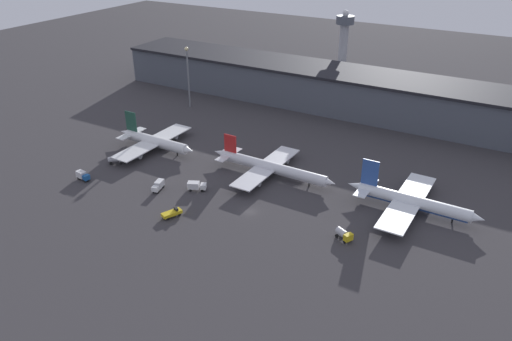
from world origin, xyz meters
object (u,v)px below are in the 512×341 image
object	(u,v)px
airplane_0	(155,141)
service_vehicle_4	(116,159)
airplane_2	(411,201)
airplane_1	(270,167)
service_vehicle_3	(172,213)
service_vehicle_2	(158,185)
service_vehicle_5	(344,234)
service_vehicle_0	(83,175)
control_tower	(344,42)
service_vehicle_1	(196,186)

from	to	relation	value
airplane_0	service_vehicle_4	world-z (taller)	airplane_0
airplane_2	airplane_1	bearing A→B (deg)	-178.15
service_vehicle_3	airplane_2	bearing A→B (deg)	-34.49
service_vehicle_2	service_vehicle_5	xyz separation A→B (m)	(62.23, 3.67, -0.02)
airplane_0	service_vehicle_4	xyz separation A→B (m)	(-4.72, -16.28, -1.73)
airplane_1	service_vehicle_0	size ratio (longest dim) A/B	8.65
airplane_2	service_vehicle_0	bearing A→B (deg)	-159.85
service_vehicle_0	service_vehicle_4	distance (m)	14.82
service_vehicle_4	control_tower	world-z (taller)	control_tower
service_vehicle_1	service_vehicle_5	distance (m)	51.48
airplane_1	airplane_2	xyz separation A→B (m)	(47.53, 0.61, 0.26)
service_vehicle_2	service_vehicle_4	xyz separation A→B (m)	(-25.83, 7.48, -0.05)
airplane_1	service_vehicle_3	bearing A→B (deg)	-107.85
service_vehicle_2	service_vehicle_5	bearing A→B (deg)	79.64
airplane_0	service_vehicle_2	distance (m)	31.83
service_vehicle_5	airplane_1	bearing A→B (deg)	174.08
airplane_1	control_tower	distance (m)	112.62
airplane_0	service_vehicle_4	size ratio (longest dim) A/B	7.05
airplane_2	service_vehicle_2	distance (m)	79.27
airplane_1	service_vehicle_4	world-z (taller)	airplane_1
airplane_1	service_vehicle_2	distance (m)	37.99
airplane_0	service_vehicle_0	world-z (taller)	airplane_0
airplane_2	service_vehicle_4	size ratio (longest dim) A/B	7.78
service_vehicle_0	control_tower	size ratio (longest dim) A/B	0.15
service_vehicle_5	airplane_0	bearing A→B (deg)	-166.25
airplane_0	service_vehicle_3	bearing A→B (deg)	-43.36
airplane_0	airplane_1	xyz separation A→B (m)	(47.91, 3.11, -0.22)
airplane_0	service_vehicle_2	world-z (taller)	airplane_0
airplane_2	service_vehicle_3	xyz separation A→B (m)	(-60.42, -38.11, -2.18)
airplane_1	service_vehicle_1	size ratio (longest dim) A/B	7.27
service_vehicle_1	service_vehicle_3	bearing A→B (deg)	-104.96
airplane_1	service_vehicle_3	xyz separation A→B (m)	(-12.89, -37.50, -1.92)
airplane_2	service_vehicle_3	world-z (taller)	airplane_2
airplane_1	service_vehicle_4	xyz separation A→B (m)	(-52.64, -19.39, -1.51)
service_vehicle_1	service_vehicle_2	bearing A→B (deg)	-177.08
airplane_0	control_tower	world-z (taller)	control_tower
service_vehicle_2	airplane_1	bearing A→B (deg)	121.34
airplane_0	service_vehicle_1	bearing A→B (deg)	-28.16
service_vehicle_0	service_vehicle_2	distance (m)	27.55
airplane_1	service_vehicle_4	bearing A→B (deg)	-158.66
airplane_0	service_vehicle_4	bearing A→B (deg)	-105.06
airplane_1	service_vehicle_0	distance (m)	63.40
airplane_1	control_tower	xyz separation A→B (m)	(-17.14, 109.69, 18.92)
airplane_1	service_vehicle_2	bearing A→B (deg)	-133.81
service_vehicle_1	service_vehicle_5	size ratio (longest dim) A/B	1.18
service_vehicle_2	service_vehicle_3	distance (m)	17.52
service_vehicle_4	service_vehicle_3	bearing A→B (deg)	-67.82
airplane_1	service_vehicle_2	size ratio (longest dim) A/B	7.91
airplane_1	service_vehicle_3	world-z (taller)	airplane_1
service_vehicle_3	service_vehicle_2	bearing A→B (deg)	75.90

